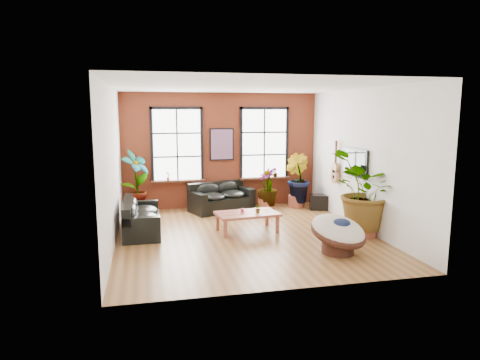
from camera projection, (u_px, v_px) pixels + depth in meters
The scene contains 19 objects.
room at pixel (244, 162), 10.12m from camera, with size 6.04×6.54×3.54m.
sofa_back at pixel (221, 198), 12.77m from camera, with size 2.04×1.49×0.85m.
sofa_left at pixel (139, 218), 10.44m from camera, with size 0.85×2.03×0.80m.
coffee_table at pixel (247, 215), 10.50m from camera, with size 1.58×1.01×0.58m.
papasan_chair at pixel (338, 232), 8.89m from camera, with size 1.53×1.53×0.87m.
poster at pixel (222, 144), 13.02m from camera, with size 0.74×0.06×0.98m.
tv_wall_unit at pixel (349, 165), 11.21m from camera, with size 0.13×1.86×1.20m.
media_box at pixel (319, 202), 12.96m from camera, with size 0.65×0.59×0.45m.
pot_back_left at pixel (137, 208), 12.34m from camera, with size 0.54×0.54×0.34m.
pot_back_right at pixel (296, 201), 13.29m from camera, with size 0.65×0.65×0.37m.
pot_right_wall at pixel (365, 228), 10.14m from camera, with size 0.72×0.72×0.41m.
pot_mid at pixel (266, 204), 12.91m from camera, with size 0.50×0.50×0.36m.
floor_plant_back_left at pixel (136, 180), 12.21m from camera, with size 0.91×0.61×1.72m, color #295817.
floor_plant_back_right at pixel (297, 178), 13.22m from camera, with size 0.83×0.67×1.51m, color #295817.
floor_plant_right_wall at pixel (366, 191), 9.97m from camera, with size 1.69×1.46×1.88m, color #295817.
floor_plant_mid at pixel (267, 186), 12.82m from camera, with size 0.64×0.64×1.15m, color #295817.
table_plant at pixel (258, 208), 10.46m from camera, with size 0.20×0.17×0.22m, color #295817.
sill_plant_left at pixel (168, 176), 12.76m from camera, with size 0.14×0.10×0.27m, color #295817.
sill_plant_right at pixel (275, 173), 13.47m from camera, with size 0.15×0.15×0.27m, color #295817.
Camera 1 is at (-2.27, -9.66, 2.93)m, focal length 32.00 mm.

